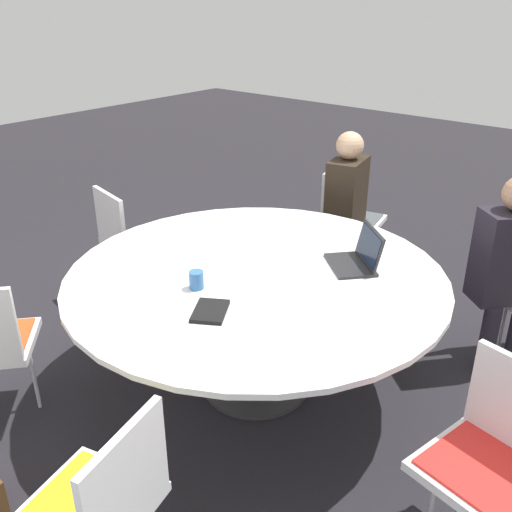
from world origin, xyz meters
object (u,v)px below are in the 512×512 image
Objects in this scene: coffee_cup at (196,280)px; chair_1 at (346,212)px; laptop at (358,257)px; chair_4 at (100,501)px; chair_2 at (129,235)px; person_0 at (509,261)px; spiral_notebook at (210,311)px; person_1 at (348,199)px; chair_5 at (496,451)px.

chair_1 is at bearing -80.64° from coffee_cup.
coffee_cup is at bearing -82.14° from laptop.
laptop is (0.06, -1.77, 0.28)m from chair_4.
person_0 is at bearing 32.21° from chair_2.
chair_1 reaches higher than coffee_cup.
chair_1 is at bearing 68.24° from chair_2.
chair_4 reaches higher than spiral_notebook.
chair_2 is at bearing -54.49° from person_1.
chair_1 is at bearing 164.52° from laptop.
coffee_cup reaches higher than spiral_notebook.
chair_5 is 0.71× the size of person_1.
chair_1 is 0.71× the size of person_1.
spiral_notebook is (-1.49, 0.68, 0.24)m from chair_2.
laptop is 4.12× the size of coffee_cup.
chair_4 is 0.71× the size of person_0.
coffee_cup is at bearing -6.60° from person_1.
chair_1 is at bearing -70.43° from person_0.
laptop reaches higher than spiral_notebook.
person_1 is 4.68× the size of spiral_notebook.
person_1 is at bearing 60.07° from chair_2.
chair_4 is (-0.87, 2.99, 0.00)m from chair_1.
spiral_notebook is (0.86, 1.56, 0.04)m from person_0.
laptop is 0.93m from spiral_notebook.
chair_4 is at bearing 2.05° from person_1.
chair_2 and chair_5 have the same top height.
chair_1 is 1.00× the size of chair_5.
chair_4 is 1.48m from chair_5.
chair_2 is 2.52m from person_0.
chair_2 is 1.00× the size of chair_5.
chair_5 reaches higher than coffee_cup.
person_1 reaches higher than chair_1.
chair_2 is (0.94, 1.43, 0.00)m from chair_1.
person_1 is 1.77m from coffee_cup.
person_0 reaches higher than coffee_cup.
person_0 reaches higher than chair_4.
chair_5 is at bearing -175.99° from coffee_cup.
person_1 is at bearing -32.42° from chair_5.
coffee_cup is at bearing -3.46° from chair_1.
coffee_cup is (0.22, -0.13, 0.04)m from spiral_notebook.
chair_5 is (-2.78, 0.44, 0.00)m from chair_2.
chair_2 is at bearing -46.32° from chair_1.
person_0 is 0.90m from laptop.
person_0 reaches higher than chair_2.
chair_2 is 2.21× the size of laptop.
chair_5 is 2.21× the size of laptop.
person_1 is at bearing 19.01° from chair_1.
chair_2 is at bearing -28.76° from person_0.
laptop is at bearing -13.05° from chair_4.
spiral_notebook is at bearing -12.64° from chair_2.
person_1 reaches higher than chair_5.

